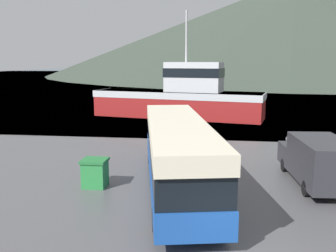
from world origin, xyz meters
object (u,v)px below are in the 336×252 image
(tour_bus, at_px, (177,151))
(fishing_boat, at_px, (181,97))
(storage_bin, at_px, (95,173))
(delivery_van, at_px, (318,160))

(tour_bus, relative_size, fishing_boat, 0.70)
(tour_bus, bearing_deg, fishing_boat, 83.70)
(fishing_boat, relative_size, storage_bin, 13.72)
(delivery_van, distance_m, fishing_boat, 22.67)
(delivery_van, bearing_deg, tour_bus, -173.17)
(delivery_van, relative_size, storage_bin, 4.68)
(delivery_van, relative_size, fishing_boat, 0.34)
(tour_bus, height_order, delivery_van, tour_bus)
(storage_bin, bearing_deg, tour_bus, 3.67)
(delivery_van, height_order, fishing_boat, fishing_boat)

